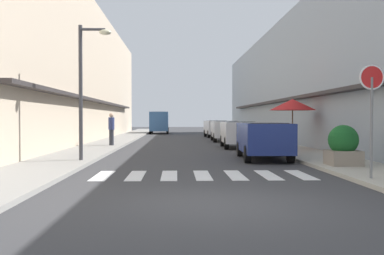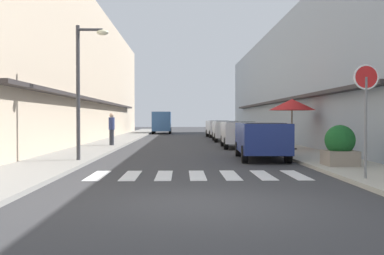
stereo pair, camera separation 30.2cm
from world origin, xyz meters
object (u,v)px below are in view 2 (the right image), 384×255
object	(u,v)px
street_lamp	(84,77)
planter_corner	(340,146)
parked_car_far	(226,129)
parked_car_distant	(218,127)
parked_car_mid	(239,131)
parked_car_near	(261,136)
round_street_sign	(366,91)
cafe_umbrella	(292,105)
delivery_van	(162,121)
pedestrian_walking_near	(112,128)

from	to	relation	value
street_lamp	planter_corner	distance (m)	9.29
parked_car_far	parked_car_distant	distance (m)	6.74
parked_car_mid	planter_corner	distance (m)	10.35
parked_car_near	round_street_sign	xyz separation A→B (m)	(1.48, -6.35, 1.41)
round_street_sign	cafe_umbrella	distance (m)	10.45
cafe_umbrella	planter_corner	bearing A→B (deg)	-92.43
parked_car_distant	delivery_van	distance (m)	11.17
round_street_sign	street_lamp	world-z (taller)	street_lamp
cafe_umbrella	street_lamp	bearing A→B (deg)	-149.77
parked_car_far	cafe_umbrella	world-z (taller)	cafe_umbrella
pedestrian_walking_near	delivery_van	bearing A→B (deg)	-6.00
round_street_sign	cafe_umbrella	xyz separation A→B (m)	(0.78, 10.42, -0.02)
parked_car_far	pedestrian_walking_near	distance (m)	9.46
parked_car_near	street_lamp	distance (m)	7.23
parked_car_mid	pedestrian_walking_near	world-z (taller)	pedestrian_walking_near
parked_car_far	delivery_van	world-z (taller)	delivery_van
parked_car_far	pedestrian_walking_near	size ratio (longest dim) A/B	2.29
cafe_umbrella	pedestrian_walking_near	world-z (taller)	cafe_umbrella
parked_car_near	planter_corner	distance (m)	3.83
street_lamp	round_street_sign	bearing A→B (deg)	-32.00
round_street_sign	pedestrian_walking_near	distance (m)	16.45
parked_car_mid	street_lamp	xyz separation A→B (m)	(-6.77, -8.07, 2.24)
round_street_sign	planter_corner	size ratio (longest dim) A/B	2.21
round_street_sign	street_lamp	distance (m)	9.76
parked_car_far	parked_car_mid	bearing A→B (deg)	-90.00
parked_car_far	delivery_van	size ratio (longest dim) A/B	0.77
parked_car_far	planter_corner	xyz separation A→B (m)	(1.95, -17.08, -0.18)
pedestrian_walking_near	parked_car_near	bearing A→B (deg)	-138.07
street_lamp	parked_car_mid	bearing A→B (deg)	50.01
parked_car_mid	pedestrian_walking_near	distance (m)	7.19
parked_car_distant	round_street_sign	xyz separation A→B (m)	(1.48, -26.87, 1.41)
parked_car_distant	round_street_sign	bearing A→B (deg)	-86.84
parked_car_distant	pedestrian_walking_near	size ratio (longest dim) A/B	2.25
parked_car_near	parked_car_far	bearing A→B (deg)	90.00
delivery_van	cafe_umbrella	xyz separation A→B (m)	(7.57, -26.27, 0.91)
parked_car_distant	pedestrian_walking_near	world-z (taller)	pedestrian_walking_near
planter_corner	delivery_van	bearing A→B (deg)	102.18
round_street_sign	pedestrian_walking_near	world-z (taller)	round_street_sign
parked_car_far	round_street_sign	distance (m)	20.24
parked_car_mid	cafe_umbrella	world-z (taller)	cafe_umbrella
parked_car_distant	cafe_umbrella	world-z (taller)	cafe_umbrella
planter_corner	round_street_sign	bearing A→B (deg)	-98.74
parked_car_near	street_lamp	xyz separation A→B (m)	(-6.77, -1.20, 2.24)
planter_corner	parked_car_far	bearing A→B (deg)	96.52
round_street_sign	cafe_umbrella	world-z (taller)	round_street_sign
parked_car_near	street_lamp	bearing A→B (deg)	-169.95
cafe_umbrella	round_street_sign	bearing A→B (deg)	-94.30
delivery_van	parked_car_near	bearing A→B (deg)	-80.07
parked_car_distant	cafe_umbrella	xyz separation A→B (m)	(2.26, -16.46, 1.39)
parked_car_near	parked_car_mid	distance (m)	6.87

